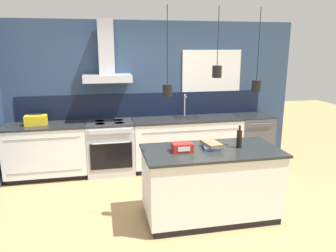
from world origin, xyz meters
TOP-DOWN VIEW (x-y plane):
  - ground_plane at (0.00, 0.00)m, footprint 16.00×16.00m
  - wall_back at (-0.03, 2.00)m, footprint 5.60×2.28m
  - counter_run_left at (-1.71, 1.69)m, footprint 1.32×0.64m
  - counter_run_sink at (0.71, 1.69)m, footprint 1.96×0.64m
  - oven_range at (-0.66, 1.69)m, footprint 0.80×0.66m
  - dishwasher at (1.99, 1.69)m, footprint 0.62×0.65m
  - kitchen_island at (0.53, -0.14)m, footprint 1.71×0.87m
  - bottle_on_island at (0.89, -0.14)m, footprint 0.07×0.07m
  - book_stack at (0.54, -0.07)m, footprint 0.24×0.33m
  - red_supply_box at (0.15, -0.13)m, footprint 0.25×0.17m
  - yellow_toolbox at (-1.84, 1.69)m, footprint 0.34×0.18m

SIDE VIEW (x-z plane):
  - ground_plane at x=0.00m, z-range 0.00..0.00m
  - oven_range at x=-0.66m, z-range 0.00..0.91m
  - dishwasher at x=1.99m, z-range 0.00..0.91m
  - kitchen_island at x=0.53m, z-range 0.00..0.91m
  - counter_run_left at x=-1.71m, z-range 0.01..0.92m
  - counter_run_sink at x=0.71m, z-range -0.20..1.12m
  - book_stack at x=0.54m, z-range 0.91..0.99m
  - red_supply_box at x=0.15m, z-range 0.91..1.02m
  - yellow_toolbox at x=-1.84m, z-range 0.90..1.09m
  - bottle_on_island at x=0.89m, z-range 0.88..1.17m
  - wall_back at x=-0.03m, z-range 0.06..2.66m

